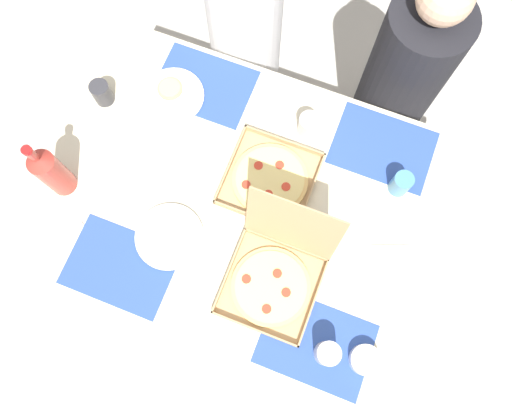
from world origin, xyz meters
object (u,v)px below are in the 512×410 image
at_px(cup_clear_left, 308,126).
at_px(plate_near_left, 173,96).
at_px(condiment_bowl, 365,360).
at_px(cup_dark, 102,93).
at_px(diner_left_seat, 245,35).
at_px(cup_spare, 327,354).
at_px(soda_bottle, 51,171).
at_px(pizza_box_corner_left, 270,179).
at_px(pizza_box_corner_right, 275,274).
at_px(diner_right_seat, 399,83).
at_px(cup_red, 401,184).
at_px(plate_far_right, 169,237).

bearing_deg(cup_clear_left, plate_near_left, -174.60).
bearing_deg(condiment_bowl, cup_dark, 155.46).
bearing_deg(diner_left_seat, cup_spare, -57.48).
bearing_deg(cup_clear_left, soda_bottle, -145.68).
distance_m(plate_near_left, cup_clear_left, 0.52).
bearing_deg(pizza_box_corner_left, pizza_box_corner_right, -66.40).
xyz_separation_m(pizza_box_corner_right, diner_right_seat, (0.20, 0.99, -0.26)).
xyz_separation_m(plate_near_left, condiment_bowl, (0.96, -0.64, 0.01)).
bearing_deg(cup_clear_left, pizza_box_corner_left, -104.80).
bearing_deg(soda_bottle, condiment_bowl, -9.07).
distance_m(diner_left_seat, diner_right_seat, 0.71).
bearing_deg(cup_clear_left, pizza_box_corner_right, -81.94).
distance_m(pizza_box_corner_right, plate_near_left, 0.77).
relative_size(soda_bottle, diner_right_seat, 0.28).
relative_size(soda_bottle, cup_red, 3.34).
distance_m(cup_clear_left, condiment_bowl, 0.82).
height_order(cup_red, diner_left_seat, diner_left_seat).
xyz_separation_m(plate_near_left, diner_right_seat, (0.80, 0.50, -0.22)).
bearing_deg(pizza_box_corner_left, plate_far_right, -128.05).
height_order(condiment_bowl, diner_left_seat, diner_left_seat).
height_order(cup_clear_left, diner_right_seat, diner_right_seat).
height_order(pizza_box_corner_right, cup_red, pizza_box_corner_right).
xyz_separation_m(cup_spare, cup_red, (0.06, 0.63, -0.01)).
bearing_deg(diner_left_seat, cup_clear_left, -46.44).
xyz_separation_m(cup_spare, diner_left_seat, (-0.74, 1.17, -0.29)).
distance_m(cup_spare, diner_right_seat, 1.20).
relative_size(plate_near_left, soda_bottle, 0.73).
relative_size(pizza_box_corner_right, soda_bottle, 1.12).
height_order(cup_clear_left, diner_left_seat, diner_left_seat).
relative_size(plate_far_right, cup_dark, 2.50).
bearing_deg(cup_dark, plate_near_left, 23.18).
bearing_deg(cup_dark, diner_right_seat, 30.10).
bearing_deg(cup_dark, soda_bottle, -88.14).
bearing_deg(cup_dark, condiment_bowl, -24.54).
xyz_separation_m(cup_red, diner_right_seat, (-0.09, 0.54, -0.26)).
distance_m(cup_spare, diner_left_seat, 1.42).
bearing_deg(cup_red, soda_bottle, -159.59).
bearing_deg(plate_near_left, pizza_box_corner_left, -21.38).
height_order(cup_clear_left, cup_dark, cup_clear_left).
relative_size(cup_red, diner_right_seat, 0.08).
relative_size(cup_clear_left, diner_right_seat, 0.09).
bearing_deg(diner_right_seat, condiment_bowl, -81.92).
distance_m(cup_clear_left, cup_dark, 0.77).
height_order(cup_clear_left, cup_spare, cup_spare).
height_order(pizza_box_corner_left, diner_left_seat, diner_left_seat).
xyz_separation_m(cup_red, condiment_bowl, (0.07, -0.60, -0.03)).
height_order(plate_near_left, plate_far_right, plate_near_left).
bearing_deg(cup_red, diner_left_seat, 146.04).
bearing_deg(cup_spare, cup_clear_left, 113.85).
height_order(pizza_box_corner_right, plate_far_right, pizza_box_corner_right).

